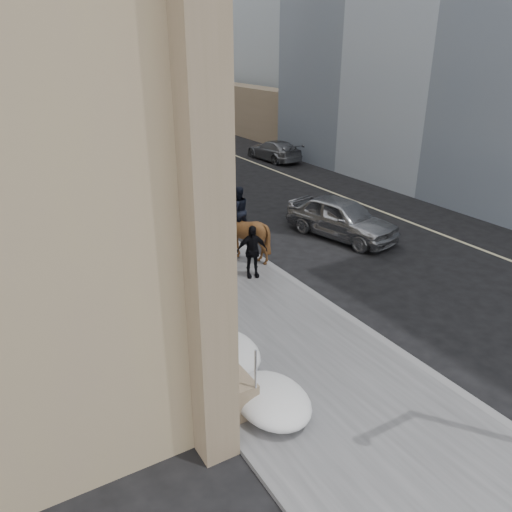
{
  "coord_description": "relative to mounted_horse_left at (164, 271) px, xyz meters",
  "views": [
    {
      "loc": [
        -5.97,
        -9.11,
        7.36
      ],
      "look_at": [
        0.69,
        2.23,
        1.7
      ],
      "focal_mm": 35.0,
      "sensor_mm": 36.0,
      "label": 1
    }
  ],
  "objects": [
    {
      "name": "ground",
      "position": [
        1.59,
        -3.68,
        -1.19
      ],
      "size": [
        140.0,
        140.0,
        0.0
      ],
      "primitive_type": "plane",
      "color": "black",
      "rests_on": "ground"
    },
    {
      "name": "sidewalk",
      "position": [
        1.59,
        6.32,
        -1.13
      ],
      "size": [
        5.0,
        80.0,
        0.12
      ],
      "primitive_type": "cube",
      "color": "#4D4C4F",
      "rests_on": "ground"
    },
    {
      "name": "curb",
      "position": [
        4.21,
        6.32,
        -1.13
      ],
      "size": [
        0.24,
        80.0,
        0.12
      ],
      "primitive_type": "cube",
      "color": "slate",
      "rests_on": "ground"
    },
    {
      "name": "lane_line",
      "position": [
        12.09,
        6.32,
        -1.19
      ],
      "size": [
        0.15,
        70.0,
        0.01
      ],
      "primitive_type": "cube",
      "color": "#BFB78C",
      "rests_on": "ground"
    },
    {
      "name": "far_podium",
      "position": [
        17.09,
        6.32,
        0.81
      ],
      "size": [
        2.0,
        80.0,
        4.0
      ],
      "primitive_type": "cube",
      "color": "#806E53",
      "rests_on": "ground"
    },
    {
      "name": "streetlight_mid",
      "position": [
        4.33,
        10.32,
        3.39
      ],
      "size": [
        1.71,
        0.24,
        8.0
      ],
      "color": "#2D2D30",
      "rests_on": "ground"
    },
    {
      "name": "streetlight_far",
      "position": [
        4.33,
        30.32,
        3.39
      ],
      "size": [
        1.71,
        0.24,
        8.0
      ],
      "color": "#2D2D30",
      "rests_on": "ground"
    },
    {
      "name": "traffic_signal",
      "position": [
        3.67,
        18.32,
        2.81
      ],
      "size": [
        4.1,
        0.22,
        6.0
      ],
      "color": "#2D2D30",
      "rests_on": "ground"
    },
    {
      "name": "snow_bank",
      "position": [
        0.17,
        4.42,
        -0.72
      ],
      "size": [
        1.7,
        18.1,
        0.76
      ],
      "color": "silver",
      "rests_on": "sidewalk"
    },
    {
      "name": "mounted_horse_left",
      "position": [
        0.0,
        0.0,
        0.0
      ],
      "size": [
        1.55,
        2.56,
        2.67
      ],
      "rotation": [
        0.0,
        0.0,
        2.93
      ],
      "color": "#4A2216",
      "rests_on": "sidewalk"
    },
    {
      "name": "mounted_horse_right",
      "position": [
        3.53,
        1.78,
        0.04
      ],
      "size": [
        1.77,
        1.95,
        2.66
      ],
      "rotation": [
        0.0,
        0.0,
        3.05
      ],
      "color": "#4B2D15",
      "rests_on": "sidewalk"
    },
    {
      "name": "pedestrian",
      "position": [
        3.17,
        0.32,
        -0.17
      ],
      "size": [
        1.13,
        0.73,
        1.79
      ],
      "primitive_type": "imported",
      "rotation": [
        0.0,
        0.0,
        -0.3
      ],
      "color": "black",
      "rests_on": "sidewalk"
    },
    {
      "name": "car_silver",
      "position": [
        8.3,
        1.94,
        -0.37
      ],
      "size": [
        2.99,
        5.11,
        1.63
      ],
      "primitive_type": "imported",
      "rotation": [
        0.0,
        0.0,
        0.23
      ],
      "color": "#929399",
      "rests_on": "ground"
    },
    {
      "name": "car_grey",
      "position": [
        13.62,
        15.48,
        -0.53
      ],
      "size": [
        2.13,
        4.68,
        1.33
      ],
      "primitive_type": "imported",
      "rotation": [
        0.0,
        0.0,
        3.2
      ],
      "color": "slate",
      "rests_on": "ground"
    }
  ]
}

